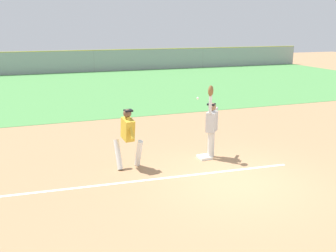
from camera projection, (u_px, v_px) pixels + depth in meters
ground_plane at (236, 182)px, 9.59m from camera, size 79.08×79.08×0.00m
outfield_grass at (114, 87)px, 24.60m from camera, size 42.02×17.55×0.01m
chalk_foul_line at (74, 188)px, 9.19m from camera, size 11.98×0.83×0.01m
first_base at (205, 157)px, 11.27m from camera, size 0.39×0.39×0.08m
fielder at (212, 123)px, 11.03m from camera, size 0.68×0.74×2.28m
runner at (128, 134)px, 10.26m from camera, size 0.78×0.85×1.72m
baseball at (198, 98)px, 11.09m from camera, size 0.07×0.07×0.07m
outfield_fence at (94, 61)px, 32.34m from camera, size 42.10×0.08×1.91m
parked_car_silver at (43, 61)px, 34.89m from camera, size 4.48×2.27×1.25m
parked_car_black at (106, 60)px, 36.51m from camera, size 4.55×2.42×1.25m
parked_car_white at (167, 58)px, 38.82m from camera, size 4.55×2.42×1.25m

